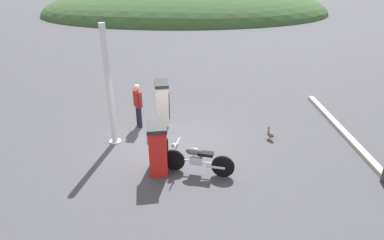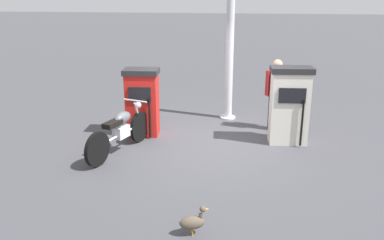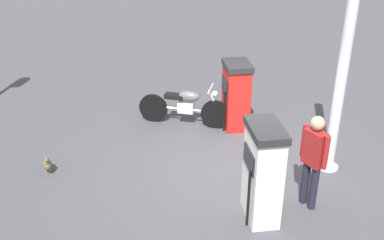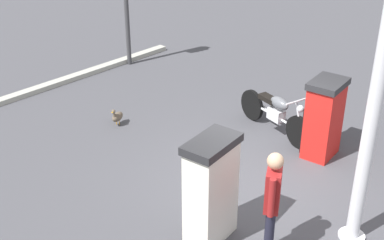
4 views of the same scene
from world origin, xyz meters
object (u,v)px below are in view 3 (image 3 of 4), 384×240
Objects in this scene: fuel_pump_near at (236,95)px; wandering_duck at (47,164)px; attendant_person at (313,156)px; fuel_pump_far at (263,172)px; canopy_support_pole at (342,74)px; motorcycle_near_pump at (185,106)px.

fuel_pump_near is 4.24m from wandering_duck.
attendant_person is 4.89m from wandering_duck.
fuel_pump_far is 0.42× the size of canopy_support_pole.
wandering_duck is (3.81, 1.79, -0.57)m from fuel_pump_near.
fuel_pump_far is 2.39m from canopy_support_pole.
canopy_support_pole is (-0.72, -1.16, 0.96)m from attendant_person.
fuel_pump_near is 3.25m from fuel_pump_far.
attendant_person is (-0.87, 2.99, 0.19)m from fuel_pump_near.
attendant_person reaches higher than wandering_duck.
motorcycle_near_pump is 4.90× the size of wandering_duck.
wandering_duck is at bearing -0.42° from canopy_support_pole.
motorcycle_near_pump is 3.31m from wandering_duck.
wandering_duck is (2.68, 1.93, -0.26)m from motorcycle_near_pump.
attendant_person is 3.97× the size of wandering_duck.
fuel_pump_far is 0.99× the size of attendant_person.
attendant_person is at bearing 106.22° from fuel_pump_near.
canopy_support_pole is (-2.72, 1.97, 1.47)m from motorcycle_near_pump.
wandering_duck is at bearing 25.15° from fuel_pump_near.
fuel_pump_near is 0.74× the size of motorcycle_near_pump.
fuel_pump_near is at bearing -90.00° from fuel_pump_far.
motorcycle_near_pump reaches higher than wandering_duck.
motorcycle_near_pump is at bearing -7.14° from fuel_pump_near.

